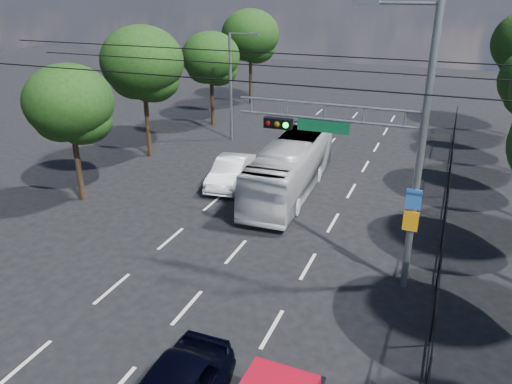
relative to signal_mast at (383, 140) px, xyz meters
The scene contains 11 objects.
lane_markings 9.56m from the signal_mast, 131.33° to the left, with size 6.12×38.00×0.01m.
signal_mast is the anchor object (origin of this frame).
streetlight_left 18.24m from the signal_mast, 129.66° to the left, with size 2.09×0.22×7.08m.
utility_wires 5.71m from the signal_mast, behind, with size 22.00×5.04×0.74m.
fence_right 6.37m from the signal_mast, 61.03° to the left, with size 0.06×34.03×2.00m.
tree_left_b 14.62m from the signal_mast, behind, with size 4.08×4.08×6.63m.
tree_left_c 17.57m from the signal_mast, 149.06° to the left, with size 4.80×4.80×7.80m.
tree_left_d 22.48m from the signal_mast, 130.73° to the left, with size 4.20×4.20×6.83m.
tree_left_e 29.12m from the signal_mast, 120.71° to the left, with size 4.92×4.92×7.99m.
white_bus 9.31m from the signal_mast, 127.90° to the left, with size 2.28×9.75×2.72m, color silver.
white_van 11.56m from the signal_mast, 142.35° to the left, with size 1.56×4.46×1.47m, color white.
Camera 1 is at (7.21, -7.93, 9.95)m, focal length 35.00 mm.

